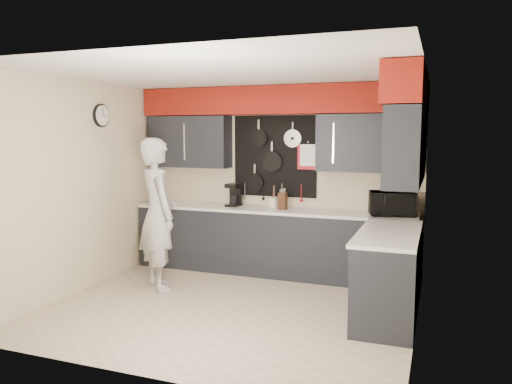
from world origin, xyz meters
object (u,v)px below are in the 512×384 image
at_px(microwave, 392,204).
at_px(utensil_crock, 273,203).
at_px(coffee_maker, 234,194).
at_px(person, 158,214).
at_px(knife_block, 283,201).

relative_size(microwave, utensil_crock, 3.83).
relative_size(coffee_maker, person, 0.17).
distance_m(utensil_crock, person, 1.63).
bearing_deg(person, knife_block, -99.30).
height_order(utensil_crock, coffee_maker, coffee_maker).
distance_m(microwave, knife_block, 1.44).
bearing_deg(utensil_crock, microwave, -2.94).
distance_m(microwave, utensil_crock, 1.61).
xyz_separation_m(utensil_crock, coffee_maker, (-0.58, -0.02, 0.10)).
height_order(knife_block, person, person).
bearing_deg(utensil_crock, knife_block, -29.49).
relative_size(knife_block, person, 0.12).
height_order(knife_block, utensil_crock, knife_block).
xyz_separation_m(utensil_crock, person, (-1.13, -1.18, -0.04)).
distance_m(microwave, coffee_maker, 2.19).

